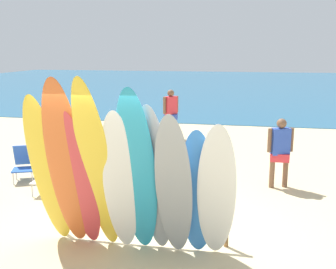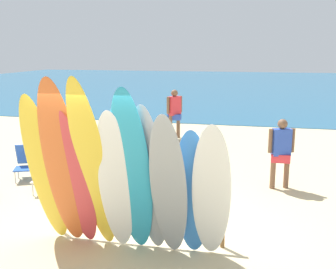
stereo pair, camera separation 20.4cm
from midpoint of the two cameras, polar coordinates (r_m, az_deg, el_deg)
name	(u,v)px [view 1 (the left image)]	position (r m, az deg, el deg)	size (l,w,h in m)	color
ground	(214,112)	(20.24, 6.22, 3.23)	(60.00, 60.00, 0.00)	#D3BC8C
ocean_water	(230,84)	(36.55, 8.60, 7.10)	(60.00, 40.00, 0.02)	#235B7F
surfboard_rack	(140,207)	(6.68, -4.93, -10.21)	(2.95, 0.07, 0.72)	brown
surfboard_yellow_0	(48,173)	(6.39, -17.55, -5.21)	(0.53, 0.06, 2.60)	yellow
surfboard_orange_1	(67,167)	(6.16, -15.10, -4.50)	(0.58, 0.08, 2.85)	orange
surfboard_red_2	(80,182)	(6.22, -13.37, -6.53)	(0.52, 0.06, 2.36)	#D13D42
surfboard_yellow_3	(97,169)	(5.93, -11.05, -4.86)	(0.52, 0.07, 2.89)	yellow
surfboard_white_4	(120,184)	(5.95, -7.78, -7.01)	(0.52, 0.07, 2.39)	white
surfboard_teal_5	(137,175)	(5.80, -5.43, -5.77)	(0.56, 0.07, 2.73)	#289EC6
surfboard_grey_6	(155,182)	(5.88, -2.89, -6.74)	(0.50, 0.08, 2.45)	#999EA3
surfboard_grey_7	(174,189)	(5.73, -0.20, -7.73)	(0.53, 0.06, 2.38)	#999EA3
surfboard_blue_8	(197,195)	(5.87, 3.20, -8.54)	(0.52, 0.06, 2.10)	#337AD1
surfboard_white_9	(216,194)	(5.77, 5.90, -8.37)	(0.56, 0.07, 2.24)	white
beachgoer_by_water	(171,111)	(13.97, -0.02, 3.43)	(0.46, 0.52, 1.72)	brown
beachgoer_near_rack	(280,148)	(9.28, 15.06, -1.90)	(0.57, 0.32, 1.59)	brown
beach_chair_red	(24,162)	(10.26, -20.32, -3.69)	(0.71, 0.80, 0.83)	#B7B7BC
beach_chair_blue	(48,173)	(9.22, -17.28, -5.26)	(0.53, 0.72, 0.81)	#B7B7BC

